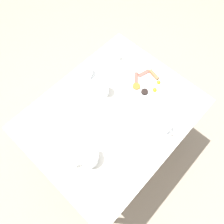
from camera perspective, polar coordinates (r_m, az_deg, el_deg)
The scene contains 11 objects.
ground_plane at distance 2.09m, azimuth 0.00°, elevation -9.42°, with size 8.00×8.00×0.00m, color gray.
table at distance 1.45m, azimuth 0.00°, elevation -1.76°, with size 0.85×1.06×0.77m.
breakfast_plate at distance 1.49m, azimuth 9.14°, elevation 7.42°, with size 0.30×0.30×0.04m.
teapot_near at distance 1.24m, azimuth -6.25°, elevation -11.59°, with size 0.12×0.19×0.11m.
teacup_with_saucer_left at distance 1.51m, azimuth -6.60°, elevation 10.25°, with size 0.13×0.13×0.06m.
teacup_with_saucer_right at distance 1.34m, azimuth 13.50°, elevation -3.73°, with size 0.13×0.13×0.06m.
water_glass_tall at distance 1.40m, azimuth -2.24°, elevation 6.26°, with size 0.08×0.08×0.10m.
creamer_jug at distance 1.58m, azimuth 1.48°, elevation 14.52°, with size 0.08×0.06×0.07m.
napkin_folded at distance 1.41m, azimuth -19.72°, elevation -3.64°, with size 0.14×0.15×0.01m.
fork_by_plate at distance 1.40m, azimuth -8.26°, elevation 1.31°, with size 0.04×0.18×0.00m.
knife_by_plate at distance 1.34m, azimuth 3.10°, elevation -3.56°, with size 0.12×0.16×0.00m.
Camera 1 is at (0.40, -0.43, 2.01)m, focal length 35.00 mm.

